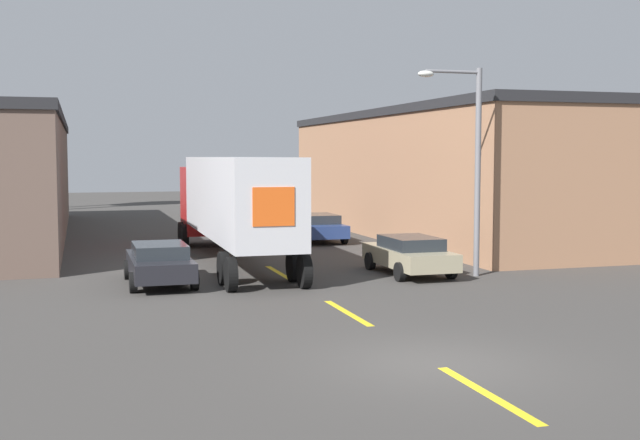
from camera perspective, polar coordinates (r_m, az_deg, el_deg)
ground_plane at (r=16.25m, az=8.21°, el=-10.09°), size 160.00×160.00×0.00m
road_centerline at (r=21.15m, az=1.97°, el=-6.60°), size 0.20×18.52×0.01m
warehouse_right at (r=42.47m, az=8.49°, el=3.33°), size 8.30×26.45×6.43m
semi_truck at (r=31.01m, az=-6.38°, el=1.51°), size 2.77×15.27×4.06m
parked_car_left_far at (r=26.12m, az=-11.34°, el=-2.97°), size 2.06×4.53×1.33m
parked_car_right_far at (r=38.51m, az=-0.20°, el=-0.48°), size 2.06×4.53×1.33m
parked_car_right_mid at (r=27.98m, az=6.38°, el=-2.41°), size 2.06×4.53×1.33m
street_lamp at (r=27.62m, az=10.63°, el=4.55°), size 2.33×0.32×7.05m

